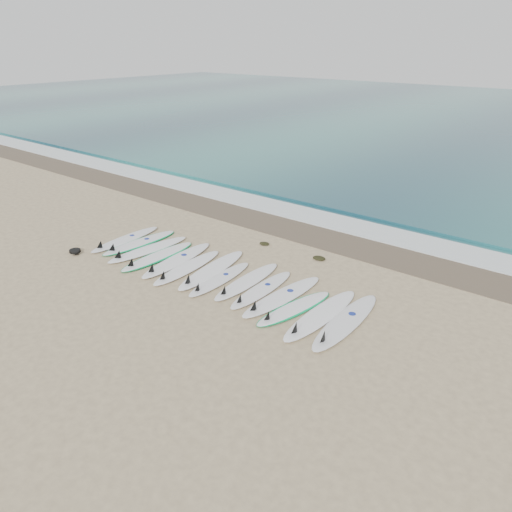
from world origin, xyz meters
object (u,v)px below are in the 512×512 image
Objects in this scene: surfboard_0 at (124,240)px; leash_coil at (75,251)px; surfboard_7 at (219,279)px; surfboard_13 at (345,322)px.

surfboard_0 is 5.77× the size of leash_coil.
surfboard_7 is 0.83× the size of surfboard_13.
surfboard_0 is 7.68m from surfboard_13.
surfboard_0 is 1.09× the size of surfboard_7.
surfboard_13 is at bearing -4.53° from surfboard_0.
surfboard_13 is (3.56, 0.18, 0.01)m from surfboard_7.
surfboard_7 is (4.11, -0.18, -0.00)m from surfboard_0.
surfboard_13 is at bearing 10.16° from leash_coil.
surfboard_13 is 8.18m from leash_coil.
surfboard_0 is at bearing 172.57° from surfboard_7.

